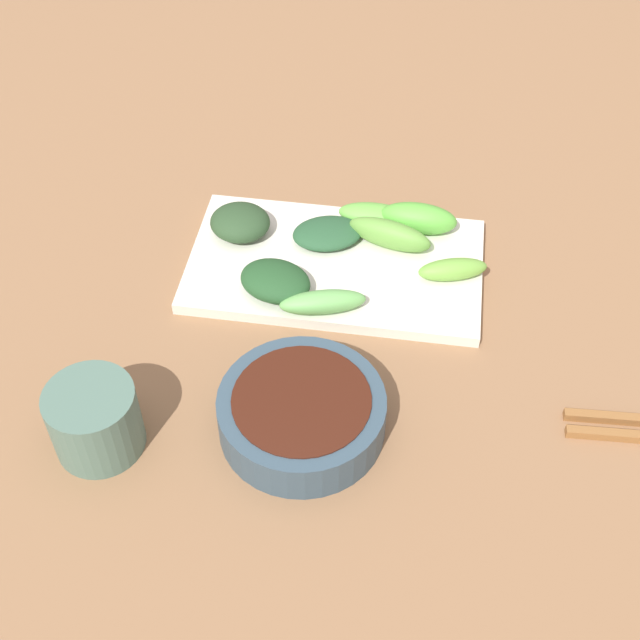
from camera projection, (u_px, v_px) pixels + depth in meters
The scene contains 12 objects.
tabletop at pixel (330, 346), 0.80m from camera, with size 2.10×2.10×0.02m, color #8B6543.
sauce_bowl at pixel (302, 412), 0.71m from camera, with size 0.14×0.14×0.04m.
serving_plate at pixel (335, 265), 0.85m from camera, with size 0.16×0.28×0.01m, color silver.
broccoli_stalk_0 at pixel (323, 302), 0.79m from camera, with size 0.02×0.08×0.02m, color #69B059.
broccoli_leafy_1 at pixel (275, 281), 0.81m from camera, with size 0.05×0.07×0.03m, color #234D26.
broccoli_stalk_2 at pixel (390, 234), 0.85m from camera, with size 0.03×0.08×0.03m, color #649F3F.
broccoli_stalk_3 at pixel (418, 218), 0.87m from camera, with size 0.03×0.08×0.03m, color #5DB43F.
broccoli_stalk_4 at pixel (375, 215), 0.88m from camera, with size 0.03×0.07×0.02m, color #6ABB47.
broccoli_stalk_5 at pixel (453, 269), 0.82m from camera, with size 0.02×0.07×0.02m, color #6FAB40.
broccoli_leafy_6 at pixel (327, 233), 0.86m from camera, with size 0.05×0.07×0.02m, color #275331.
broccoli_leafy_7 at pixel (240, 222), 0.86m from camera, with size 0.05×0.06×0.03m, color #2A4628.
tea_cup at pixel (95, 420), 0.69m from camera, with size 0.07×0.07×0.06m, color #4F7061.
Camera 1 is at (-0.52, -0.07, 0.61)m, focal length 48.91 mm.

